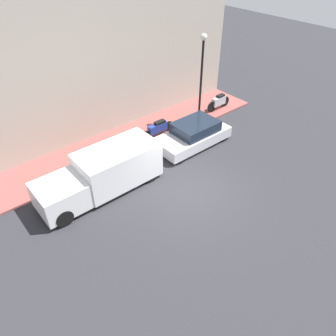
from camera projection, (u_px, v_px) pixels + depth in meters
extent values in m
plane|color=#2D2D33|center=(191.00, 192.00, 14.12)|extent=(60.00, 60.00, 0.00)
cube|color=#934C47|center=(124.00, 141.00, 17.24)|extent=(2.74, 17.07, 0.10)
cube|color=#B2A899|center=(100.00, 62.00, 15.88)|extent=(0.30, 17.07, 7.66)
cube|color=silver|center=(192.00, 137.00, 16.81)|extent=(1.82, 3.98, 0.55)
cube|color=#192333|center=(196.00, 127.00, 16.58)|extent=(1.60, 2.19, 0.54)
cylinder|color=black|center=(180.00, 158.00, 15.62)|extent=(0.20, 0.59, 0.59)
cylinder|color=black|center=(159.00, 144.00, 16.59)|extent=(0.20, 0.59, 0.59)
cylinder|color=black|center=(224.00, 136.00, 17.21)|extent=(0.20, 0.59, 0.59)
cylinder|color=black|center=(203.00, 124.00, 18.17)|extent=(0.20, 0.59, 0.59)
cube|color=white|center=(118.00, 165.00, 14.01)|extent=(1.84, 3.47, 1.60)
cube|color=white|center=(61.00, 196.00, 12.80)|extent=(1.75, 1.87, 1.12)
cube|color=#192333|center=(52.00, 193.00, 12.46)|extent=(1.56, 1.03, 0.45)
cylinder|color=black|center=(64.00, 218.00, 12.39)|extent=(0.22, 0.71, 0.71)
cylinder|color=black|center=(47.00, 196.00, 13.35)|extent=(0.22, 0.71, 0.71)
cylinder|color=black|center=(150.00, 174.00, 14.50)|extent=(0.22, 0.71, 0.71)
cylinder|color=black|center=(130.00, 159.00, 15.46)|extent=(0.22, 0.71, 0.71)
cube|color=#B7B7BF|center=(219.00, 101.00, 19.76)|extent=(0.30, 0.95, 0.49)
cube|color=black|center=(221.00, 96.00, 19.64)|extent=(0.27, 0.52, 0.12)
cylinder|color=black|center=(212.00, 107.00, 19.59)|extent=(0.10, 0.64, 0.64)
cylinder|color=black|center=(225.00, 101.00, 20.18)|extent=(0.10, 0.64, 0.64)
cube|color=#B21E1E|center=(113.00, 146.00, 15.94)|extent=(0.30, 1.08, 0.44)
cube|color=black|center=(115.00, 140.00, 15.84)|extent=(0.27, 0.59, 0.12)
cylinder|color=black|center=(100.00, 154.00, 15.68)|extent=(0.10, 0.60, 0.60)
cylinder|color=black|center=(125.00, 144.00, 16.41)|extent=(0.10, 0.60, 0.60)
cube|color=navy|center=(158.00, 128.00, 17.38)|extent=(0.30, 1.14, 0.44)
cube|color=black|center=(160.00, 122.00, 17.29)|extent=(0.27, 0.62, 0.12)
cylinder|color=black|center=(146.00, 136.00, 17.08)|extent=(0.10, 0.52, 0.52)
cylinder|color=black|center=(169.00, 126.00, 17.90)|extent=(0.10, 0.52, 0.52)
cylinder|color=black|center=(201.00, 84.00, 17.37)|extent=(0.12, 0.12, 4.61)
sphere|color=silver|center=(204.00, 37.00, 15.91)|extent=(0.33, 0.33, 0.33)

